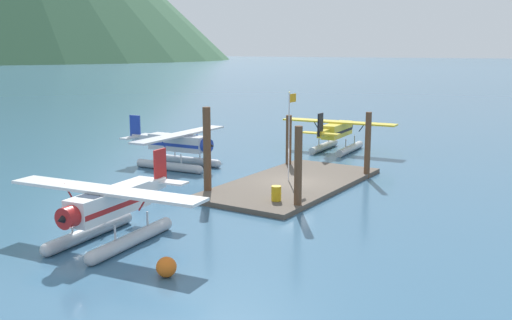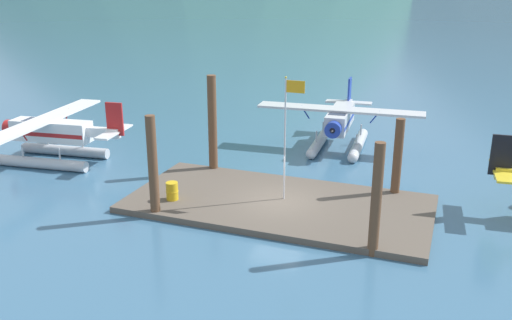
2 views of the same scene
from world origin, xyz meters
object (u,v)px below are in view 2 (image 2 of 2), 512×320
at_px(flagpole, 288,125).
at_px(seaplane_silver_bow_centre, 340,124).
at_px(seaplane_white_port_fwd, 52,136).
at_px(fuel_drum, 172,191).

bearing_deg(flagpole, seaplane_silver_bow_centre, 87.85).
bearing_deg(flagpole, seaplane_white_port_fwd, 174.76).
relative_size(flagpole, seaplane_white_port_fwd, 0.57).
bearing_deg(fuel_drum, seaplane_white_port_fwd, 161.09).
xyz_separation_m(flagpole, fuel_drum, (-5.15, -1.99, -3.29)).
relative_size(fuel_drum, seaplane_silver_bow_centre, 0.08).
relative_size(flagpole, fuel_drum, 6.80).
distance_m(seaplane_silver_bow_centre, seaplane_white_port_fwd, 17.62).
distance_m(flagpole, seaplane_silver_bow_centre, 10.35).
distance_m(fuel_drum, seaplane_white_port_fwd, 10.40).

